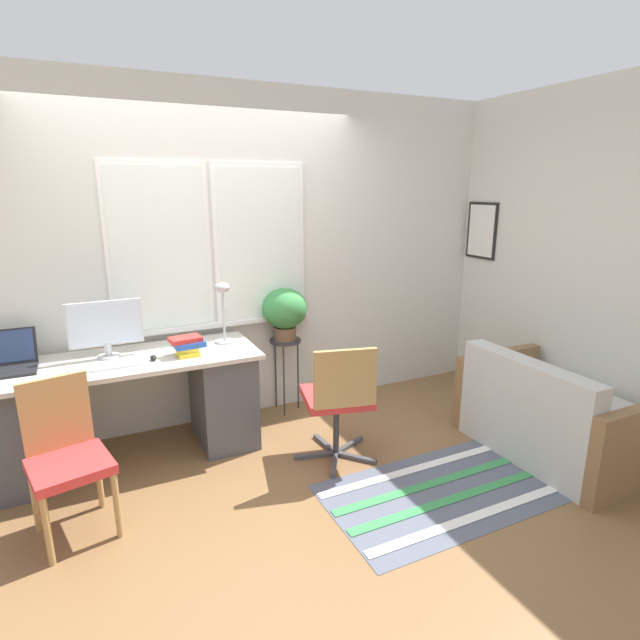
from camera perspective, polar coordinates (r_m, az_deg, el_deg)
The scene contains 16 objects.
ground_plane at distance 3.83m, azimuth -9.09°, elevation -15.27°, with size 14.00×14.00×0.00m, color brown.
wall_back_with_window at distance 4.09m, azimuth -12.94°, elevation 6.66°, with size 9.00×0.12×2.70m.
wall_right_with_picture at distance 4.81m, azimuth 22.30°, elevation 7.08°, with size 0.08×9.00×2.70m.
desk at distance 3.85m, azimuth -21.61°, elevation -9.28°, with size 1.92×0.68×0.76m.
laptop at distance 3.83m, azimuth -32.23°, elevation -4.14°, with size 0.35×0.35×0.24m.
monitor at distance 3.75m, azimuth -23.30°, elevation -0.71°, with size 0.49×0.15×0.40m.
keyboard at distance 3.59m, azimuth -23.29°, elevation -4.94°, with size 0.43×0.12×0.02m.
mouse at distance 3.63m, azimuth -18.50°, elevation -4.11°, with size 0.04×0.07×0.04m.
desk_lamp at distance 3.83m, azimuth -11.05°, elevation 2.17°, with size 0.15×0.15×0.46m.
book_stack at distance 3.66m, azimuth -14.91°, elevation -2.80°, with size 0.25×0.19×0.13m.
desk_chair_wooden at distance 3.21m, azimuth -27.00°, elevation -13.49°, with size 0.48×0.49×0.89m.
office_chair_swivel at distance 3.54m, azimuth 2.16°, elevation -8.87°, with size 0.60×0.61×0.89m.
couch_loveseat at distance 4.11m, azimuth 25.03°, elevation -10.17°, with size 0.83×1.29×0.76m.
plant_stand at distance 4.30m, azimuth -3.98°, elevation -3.21°, with size 0.27×0.27×0.65m.
potted_plant at distance 4.21m, azimuth -4.07°, elevation 1.11°, with size 0.38×0.38×0.44m.
floor_rug_striped at distance 3.52m, azimuth 14.00°, elevation -18.41°, with size 1.56×0.88×0.01m.
Camera 1 is at (-0.89, -3.20, 1.91)m, focal length 28.00 mm.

